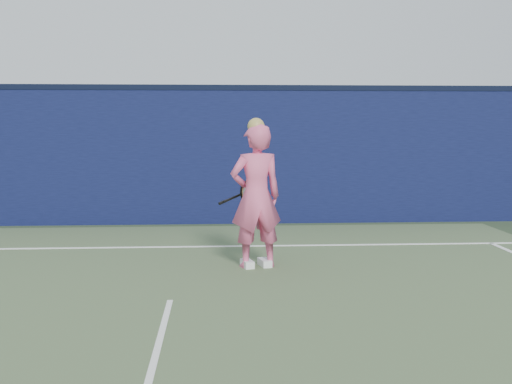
{
  "coord_description": "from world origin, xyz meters",
  "views": [
    {
      "loc": [
        0.5,
        -5.68,
        1.86
      ],
      "look_at": [
        1.01,
        2.58,
        0.99
      ],
      "focal_mm": 45.0,
      "sensor_mm": 36.0,
      "label": 1
    }
  ],
  "objects": [
    {
      "name": "court_lines",
      "position": [
        0.0,
        -0.33,
        0.01
      ],
      "size": [
        11.0,
        12.04,
        0.01
      ],
      "color": "white",
      "rests_on": "court_surface"
    },
    {
      "name": "racket",
      "position": [
        0.9,
        3.06,
        0.93
      ],
      "size": [
        0.55,
        0.4,
        0.34
      ],
      "rotation": [
        0.0,
        0.0,
        0.5
      ],
      "color": "black",
      "rests_on": "ground"
    },
    {
      "name": "backstop_wall",
      "position": [
        0.0,
        6.5,
        1.25
      ],
      "size": [
        24.0,
        0.4,
        2.5
      ],
      "primitive_type": "cube",
      "color": "#0B1033",
      "rests_on": "ground"
    },
    {
      "name": "ground",
      "position": [
        0.0,
        0.0,
        0.0
      ],
      "size": [
        80.0,
        80.0,
        0.0
      ],
      "primitive_type": "plane",
      "color": "#2C3B24",
      "rests_on": "ground"
    },
    {
      "name": "wall_cap",
      "position": [
        0.0,
        6.5,
        2.55
      ],
      "size": [
        24.0,
        0.42,
        0.1
      ],
      "primitive_type": "cube",
      "color": "black",
      "rests_on": "backstop_wall"
    },
    {
      "name": "player",
      "position": [
        1.01,
        2.58,
        0.94
      ],
      "size": [
        0.77,
        0.6,
        1.95
      ],
      "rotation": [
        0.0,
        0.0,
        3.38
      ],
      "color": "#E25784",
      "rests_on": "ground"
    }
  ]
}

